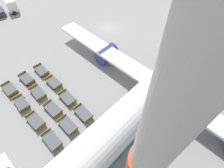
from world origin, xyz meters
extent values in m
plane|color=gray|center=(0.00, 0.00, 0.00)|extent=(500.00, 500.00, 0.00)
cube|color=#2D2D33|center=(17.87, 9.47, 4.15)|extent=(2.64, 4.96, 3.23)
cylinder|color=white|center=(17.81, -5.87, 3.32)|extent=(4.54, 43.84, 4.37)
cube|color=white|center=(17.80, -7.62, 2.33)|extent=(43.42, 3.05, 0.44)
cylinder|color=navy|center=(6.50, -7.17, 1.34)|extent=(2.59, 3.57, 2.58)
cube|color=#146B4C|center=(17.81, -5.87, 2.55)|extent=(4.61, 39.45, 0.79)
cylinder|color=#56565B|center=(17.86, 7.72, 1.39)|extent=(0.24, 0.24, 1.67)
sphere|color=black|center=(17.86, 7.72, 0.56)|extent=(1.12, 1.12, 1.12)
cylinder|color=#56565B|center=(20.87, -10.26, 1.39)|extent=(0.24, 0.24, 1.67)
sphere|color=black|center=(20.87, -10.26, 0.56)|extent=(1.12, 1.12, 1.12)
cylinder|color=#56565B|center=(14.71, -10.24, 1.39)|extent=(0.24, 0.24, 1.67)
sphere|color=black|center=(14.71, -10.24, 0.56)|extent=(1.12, 1.12, 1.12)
cube|color=white|center=(-20.94, -10.77, 1.63)|extent=(2.89, 2.51, 2.45)
sphere|color=black|center=(-19.84, -11.31, 0.45)|extent=(0.90, 0.90, 0.90)
sphere|color=black|center=(-22.16, -10.77, 0.45)|extent=(0.90, 0.90, 0.90)
cube|color=#515459|center=(0.76, -22.47, 0.55)|extent=(2.76, 1.49, 0.10)
cube|color=olive|center=(2.10, -22.48, 0.76)|extent=(0.09, 1.47, 0.32)
cube|color=olive|center=(-0.57, -22.46, 0.76)|extent=(0.09, 1.47, 0.32)
cube|color=#333338|center=(2.49, -22.48, 0.43)|extent=(0.70, 0.07, 0.06)
sphere|color=black|center=(1.72, -23.10, 0.18)|extent=(0.36, 0.36, 0.36)
sphere|color=black|center=(1.73, -21.85, 0.18)|extent=(0.36, 0.36, 0.36)
sphere|color=black|center=(-0.20, -23.09, 0.18)|extent=(0.36, 0.36, 0.36)
sphere|color=black|center=(-0.19, -21.83, 0.18)|extent=(0.36, 0.36, 0.36)
cube|color=#515459|center=(4.41, -22.49, 0.55)|extent=(2.86, 1.69, 0.10)
cube|color=olive|center=(5.74, -22.60, 0.76)|extent=(0.20, 1.48, 0.32)
cube|color=olive|center=(3.08, -22.38, 0.76)|extent=(0.20, 1.48, 0.32)
cube|color=#333338|center=(6.13, -22.63, 0.43)|extent=(0.70, 0.12, 0.06)
sphere|color=black|center=(5.32, -23.19, 0.18)|extent=(0.36, 0.36, 0.36)
sphere|color=black|center=(5.42, -21.94, 0.18)|extent=(0.36, 0.36, 0.36)
sphere|color=black|center=(3.40, -23.04, 0.18)|extent=(0.36, 0.36, 0.36)
sphere|color=black|center=(3.50, -21.79, 0.18)|extent=(0.36, 0.36, 0.36)
cube|color=#515459|center=(8.34, -22.55, 0.55)|extent=(2.79, 1.55, 0.10)
cube|color=olive|center=(9.67, -22.51, 0.76)|extent=(0.12, 1.48, 0.32)
cube|color=olive|center=(7.00, -22.58, 0.76)|extent=(0.12, 1.48, 0.32)
cube|color=#333338|center=(10.06, -22.50, 0.43)|extent=(0.70, 0.08, 0.06)
sphere|color=black|center=(9.32, -23.14, 0.18)|extent=(0.36, 0.36, 0.36)
sphere|color=black|center=(9.28, -21.89, 0.18)|extent=(0.36, 0.36, 0.36)
sphere|color=black|center=(7.40, -23.20, 0.18)|extent=(0.36, 0.36, 0.36)
sphere|color=black|center=(7.36, -21.95, 0.18)|extent=(0.36, 0.36, 0.36)
cube|color=#515459|center=(12.14, -22.55, 0.55)|extent=(2.79, 1.55, 0.10)
cube|color=olive|center=(13.47, -22.58, 0.76)|extent=(0.12, 1.48, 0.32)
cube|color=olive|center=(10.80, -22.51, 0.76)|extent=(0.12, 1.48, 0.32)
cube|color=#333338|center=(13.86, -22.59, 0.43)|extent=(0.70, 0.08, 0.06)
sphere|color=black|center=(13.08, -23.20, 0.18)|extent=(0.36, 0.36, 0.36)
sphere|color=black|center=(13.12, -21.94, 0.18)|extent=(0.36, 0.36, 0.36)
sphere|color=black|center=(11.16, -23.15, 0.18)|extent=(0.36, 0.36, 0.36)
sphere|color=black|center=(11.19, -21.89, 0.18)|extent=(0.36, 0.36, 0.36)
cube|color=#515459|center=(0.73, -19.59, 0.55)|extent=(2.78, 1.54, 0.10)
cube|color=olive|center=(2.06, -19.56, 0.76)|extent=(0.12, 1.48, 0.32)
cube|color=olive|center=(-0.60, -19.63, 0.76)|extent=(0.12, 1.48, 0.32)
cube|color=#333338|center=(2.45, -19.55, 0.43)|extent=(0.70, 0.08, 0.06)
sphere|color=black|center=(1.71, -20.19, 0.18)|extent=(0.36, 0.36, 0.36)
sphere|color=black|center=(1.68, -18.94, 0.18)|extent=(0.36, 0.36, 0.36)
sphere|color=black|center=(-0.22, -20.24, 0.18)|extent=(0.36, 0.36, 0.36)
sphere|color=black|center=(-0.25, -18.99, 0.18)|extent=(0.36, 0.36, 0.36)
cube|color=#515459|center=(4.46, -19.82, 0.55)|extent=(2.81, 1.59, 0.10)
cube|color=olive|center=(5.79, -19.88, 0.76)|extent=(0.14, 1.48, 0.32)
cube|color=olive|center=(3.13, -19.76, 0.76)|extent=(0.14, 1.48, 0.32)
cube|color=#333338|center=(6.18, -19.90, 0.43)|extent=(0.70, 0.09, 0.06)
sphere|color=black|center=(5.39, -20.49, 0.18)|extent=(0.36, 0.36, 0.36)
sphere|color=black|center=(5.45, -19.24, 0.18)|extent=(0.36, 0.36, 0.36)
sphere|color=black|center=(3.47, -20.40, 0.18)|extent=(0.36, 0.36, 0.36)
sphere|color=black|center=(3.53, -19.15, 0.18)|extent=(0.36, 0.36, 0.36)
cube|color=#515459|center=(8.47, -19.87, 0.55)|extent=(2.79, 1.56, 0.10)
cube|color=olive|center=(9.81, -19.83, 0.76)|extent=(0.13, 1.48, 0.32)
cube|color=olive|center=(7.14, -19.92, 0.76)|extent=(0.13, 1.48, 0.32)
cube|color=#333338|center=(10.19, -19.82, 0.43)|extent=(0.70, 0.08, 0.06)
sphere|color=black|center=(9.45, -20.47, 0.18)|extent=(0.36, 0.36, 0.36)
sphere|color=black|center=(9.41, -19.22, 0.18)|extent=(0.36, 0.36, 0.36)
sphere|color=black|center=(7.53, -20.53, 0.18)|extent=(0.36, 0.36, 0.36)
sphere|color=black|center=(7.49, -19.28, 0.18)|extent=(0.36, 0.36, 0.36)
cube|color=#515459|center=(11.95, -19.93, 0.55)|extent=(2.78, 1.54, 0.10)
cube|color=olive|center=(13.29, -19.97, 0.76)|extent=(0.12, 1.48, 0.32)
cube|color=olive|center=(10.62, -19.90, 0.76)|extent=(0.12, 1.48, 0.32)
cube|color=#333338|center=(13.68, -19.98, 0.43)|extent=(0.70, 0.08, 0.06)
sphere|color=black|center=(12.90, -20.58, 0.18)|extent=(0.36, 0.36, 0.36)
sphere|color=black|center=(12.93, -19.33, 0.18)|extent=(0.36, 0.36, 0.36)
sphere|color=black|center=(10.98, -20.54, 0.18)|extent=(0.36, 0.36, 0.36)
sphere|color=black|center=(11.01, -19.28, 0.18)|extent=(0.36, 0.36, 0.36)
cube|color=#515459|center=(0.86, -16.96, 0.55)|extent=(2.80, 1.58, 0.10)
cube|color=olive|center=(2.19, -17.02, 0.76)|extent=(0.14, 1.48, 0.32)
cube|color=olive|center=(-0.48, -16.91, 0.76)|extent=(0.14, 1.48, 0.32)
cube|color=#333338|center=(2.58, -17.03, 0.43)|extent=(0.70, 0.09, 0.06)
sphere|color=black|center=(1.79, -17.63, 0.18)|extent=(0.36, 0.36, 0.36)
sphere|color=black|center=(1.84, -16.38, 0.18)|extent=(0.36, 0.36, 0.36)
sphere|color=black|center=(-0.13, -17.55, 0.18)|extent=(0.36, 0.36, 0.36)
sphere|color=black|center=(-0.08, -16.30, 0.18)|extent=(0.36, 0.36, 0.36)
cube|color=#515459|center=(4.53, -17.04, 0.55)|extent=(2.75, 1.48, 0.10)
cube|color=olive|center=(5.86, -17.04, 0.76)|extent=(0.08, 1.47, 0.32)
cube|color=olive|center=(3.19, -17.04, 0.76)|extent=(0.08, 1.47, 0.32)
cube|color=#333338|center=(6.25, -17.04, 0.43)|extent=(0.70, 0.06, 0.06)
sphere|color=black|center=(5.49, -17.67, 0.18)|extent=(0.36, 0.36, 0.36)
sphere|color=black|center=(5.49, -16.42, 0.18)|extent=(0.36, 0.36, 0.36)
sphere|color=black|center=(3.57, -17.67, 0.18)|extent=(0.36, 0.36, 0.36)
sphere|color=black|center=(3.57, -16.41, 0.18)|extent=(0.36, 0.36, 0.36)
cube|color=#515459|center=(8.44, -17.34, 0.55)|extent=(2.80, 1.58, 0.10)
cube|color=olive|center=(9.78, -17.39, 0.76)|extent=(0.14, 1.48, 0.32)
cube|color=olive|center=(7.11, -17.28, 0.76)|extent=(0.14, 1.48, 0.32)
cube|color=#333338|center=(10.17, -17.40, 0.43)|extent=(0.70, 0.09, 0.06)
sphere|color=black|center=(9.38, -18.00, 0.18)|extent=(0.36, 0.36, 0.36)
sphere|color=black|center=(9.43, -16.75, 0.18)|extent=(0.36, 0.36, 0.36)
sphere|color=black|center=(7.46, -17.92, 0.18)|extent=(0.36, 0.36, 0.36)
sphere|color=black|center=(7.51, -16.67, 0.18)|extent=(0.36, 0.36, 0.36)
cube|color=#515459|center=(12.04, -17.37, 0.55)|extent=(2.82, 1.61, 0.10)
cube|color=olive|center=(13.37, -17.44, 0.76)|extent=(0.15, 1.48, 0.32)
cube|color=olive|center=(10.71, -17.31, 0.76)|extent=(0.15, 1.48, 0.32)
cube|color=#333338|center=(13.76, -17.46, 0.43)|extent=(0.70, 0.09, 0.06)
sphere|color=black|center=(12.97, -18.05, 0.18)|extent=(0.36, 0.36, 0.36)
sphere|color=black|center=(13.03, -16.80, 0.18)|extent=(0.36, 0.36, 0.36)
sphere|color=black|center=(11.05, -17.95, 0.18)|extent=(0.36, 0.36, 0.36)
sphere|color=black|center=(11.11, -16.70, 0.18)|extent=(0.36, 0.36, 0.36)
cylinder|color=#D8471E|center=(23.03, -22.18, 18.26)|extent=(0.68, 0.68, 0.60)
camera|label=1|loc=(23.19, -23.23, 21.73)|focal=28.00mm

